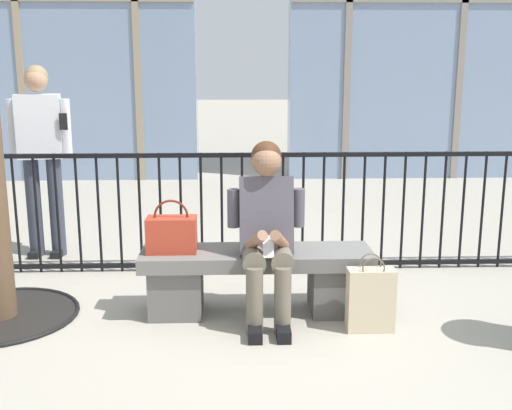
# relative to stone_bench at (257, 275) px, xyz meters

# --- Properties ---
(ground_plane) EXTENTS (60.00, 60.00, 0.00)m
(ground_plane) POSITION_rel_stone_bench_xyz_m (0.00, 0.00, -0.27)
(ground_plane) COLOR #A8A091
(stone_bench) EXTENTS (1.60, 0.44, 0.45)m
(stone_bench) POSITION_rel_stone_bench_xyz_m (0.00, 0.00, 0.00)
(stone_bench) COLOR slate
(stone_bench) RESTS_ON ground
(seated_person_with_phone) EXTENTS (0.52, 0.66, 1.21)m
(seated_person_with_phone) POSITION_rel_stone_bench_xyz_m (0.06, -0.13, 0.38)
(seated_person_with_phone) COLOR #6B6051
(seated_person_with_phone) RESTS_ON ground
(handbag_on_bench) EXTENTS (0.34, 0.18, 0.37)m
(handbag_on_bench) POSITION_rel_stone_bench_xyz_m (-0.58, -0.01, 0.31)
(handbag_on_bench) COLOR #B23823
(handbag_on_bench) RESTS_ON stone_bench
(shopping_bag) EXTENTS (0.31, 0.14, 0.51)m
(shopping_bag) POSITION_rel_stone_bench_xyz_m (0.73, -0.34, -0.06)
(shopping_bag) COLOR beige
(shopping_bag) RESTS_ON ground
(bystander_at_railing) EXTENTS (0.55, 0.29, 1.71)m
(bystander_at_railing) POSITION_rel_stone_bench_xyz_m (-1.86, 1.44, 0.73)
(bystander_at_railing) COLOR #383D4C
(bystander_at_railing) RESTS_ON ground
(plaza_railing) EXTENTS (7.67, 0.04, 1.01)m
(plaza_railing) POSITION_rel_stone_bench_xyz_m (-0.00, 0.94, 0.24)
(plaza_railing) COLOR black
(plaza_railing) RESTS_ON ground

